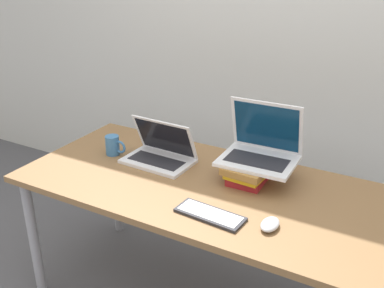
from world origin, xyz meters
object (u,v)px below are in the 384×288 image
at_px(book_stack, 251,170).
at_px(wireless_keyboard, 210,214).
at_px(laptop_left, 160,153).
at_px(mug, 113,145).
at_px(mouse, 270,224).
at_px(laptop_on_books, 261,149).

bearing_deg(book_stack, wireless_keyboard, -93.63).
height_order(laptop_left, book_stack, laptop_left).
bearing_deg(mug, wireless_keyboard, -21.54).
distance_m(wireless_keyboard, mouse, 0.24).
xyz_separation_m(laptop_left, mug, (-0.25, -0.05, 0.01)).
bearing_deg(book_stack, laptop_on_books, 60.47).
relative_size(mouse, mug, 0.92).
xyz_separation_m(laptop_left, book_stack, (0.46, 0.04, 0.00)).
relative_size(laptop_on_books, mug, 2.92).
xyz_separation_m(mouse, mug, (-0.92, 0.23, 0.03)).
distance_m(mouse, mug, 0.95).
relative_size(laptop_left, mug, 2.93).
height_order(laptop_left, wireless_keyboard, laptop_left).
xyz_separation_m(wireless_keyboard, mouse, (0.23, 0.04, 0.01)).
distance_m(wireless_keyboard, mug, 0.74).
bearing_deg(laptop_on_books, mouse, -62.90).
height_order(laptop_left, mouse, laptop_left).
bearing_deg(mouse, mug, 165.75).
xyz_separation_m(laptop_left, wireless_keyboard, (0.44, -0.32, -0.04)).
height_order(book_stack, mug, mug).
relative_size(laptop_on_books, mouse, 3.17).
relative_size(book_stack, laptop_on_books, 0.85).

